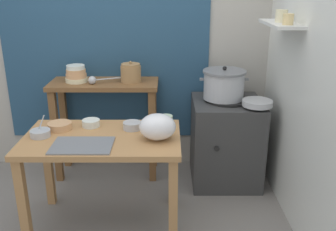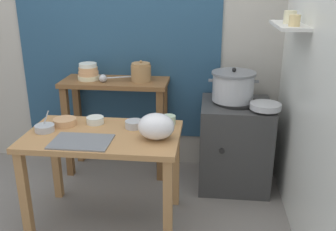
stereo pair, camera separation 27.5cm
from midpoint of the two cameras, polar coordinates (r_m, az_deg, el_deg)
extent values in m
plane|color=gray|center=(3.04, -10.82, -15.83)|extent=(9.00, 9.00, 0.00)
cube|color=#B2ADA3|center=(3.58, -7.29, 12.34)|extent=(4.40, 0.10, 2.60)
cube|color=navy|center=(3.56, -11.55, 12.87)|extent=(1.90, 0.02, 2.10)
cube|color=silver|center=(2.79, 18.03, 9.47)|extent=(0.10, 3.20, 2.60)
cube|color=silver|center=(2.92, 14.31, 13.22)|extent=(0.20, 0.56, 0.02)
cylinder|color=#E5C684|center=(2.76, 15.21, 13.83)|extent=(0.07, 0.07, 0.08)
cylinder|color=beige|center=(2.92, 14.40, 14.34)|extent=(0.09, 0.09, 0.09)
cube|color=#B27F4C|center=(2.72, -12.57, -3.48)|extent=(1.10, 0.66, 0.04)
cube|color=#B27F4C|center=(2.81, -23.51, -12.31)|extent=(0.06, 0.06, 0.68)
cube|color=#B27F4C|center=(2.58, -2.12, -13.43)|extent=(0.06, 0.06, 0.68)
cube|color=#B27F4C|center=(3.26, -19.73, -7.21)|extent=(0.06, 0.06, 0.68)
cube|color=#B27F4C|center=(3.06, -1.71, -7.70)|extent=(0.06, 0.06, 0.68)
cube|color=brown|center=(3.44, -11.66, 4.65)|extent=(0.96, 0.40, 0.04)
cube|color=brown|center=(3.56, -18.43, -3.13)|extent=(0.06, 0.06, 0.86)
cube|color=brown|center=(3.38, -4.48, -3.32)|extent=(0.06, 0.06, 0.86)
cube|color=brown|center=(3.82, -17.07, -1.39)|extent=(0.06, 0.06, 0.86)
cube|color=brown|center=(3.66, -4.11, -1.48)|extent=(0.06, 0.06, 0.86)
cube|color=#383838|center=(3.43, 6.69, -3.96)|extent=(0.60, 0.60, 0.76)
cylinder|color=black|center=(3.30, 6.96, 2.26)|extent=(0.36, 0.36, 0.02)
cylinder|color=black|center=(3.11, 5.13, -5.05)|extent=(0.04, 0.02, 0.04)
cylinder|color=#B7BABF|center=(3.28, 6.31, 4.45)|extent=(0.35, 0.35, 0.23)
cylinder|color=slate|center=(3.24, 6.39, 6.58)|extent=(0.37, 0.37, 0.02)
sphere|color=black|center=(3.24, 6.41, 7.06)|extent=(0.04, 0.04, 0.04)
cube|color=slate|center=(3.25, 2.97, 5.45)|extent=(0.04, 0.02, 0.02)
cube|color=slate|center=(3.29, 9.69, 5.38)|extent=(0.04, 0.02, 0.02)
cylinder|color=#A37A4C|center=(3.38, -7.70, 6.21)|extent=(0.18, 0.18, 0.14)
cylinder|color=#A37A4C|center=(3.36, -7.77, 7.57)|extent=(0.16, 0.16, 0.02)
sphere|color=#A37A4C|center=(3.35, -7.79, 7.93)|extent=(0.02, 0.02, 0.02)
cylinder|color=beige|center=(3.49, -15.59, 5.22)|extent=(0.19, 0.19, 0.04)
cylinder|color=tan|center=(3.48, -15.65, 5.82)|extent=(0.18, 0.18, 0.03)
cylinder|color=tan|center=(3.47, -15.70, 6.42)|extent=(0.17, 0.17, 0.04)
cylinder|color=silver|center=(3.46, -15.76, 7.04)|extent=(0.16, 0.16, 0.04)
sphere|color=#B7BABF|center=(3.37, -13.42, 5.19)|extent=(0.07, 0.07, 0.07)
cylinder|color=#B7BABF|center=(3.39, -10.89, 5.46)|extent=(0.22, 0.09, 0.01)
cube|color=slate|center=(2.59, -15.58, -4.41)|extent=(0.40, 0.28, 0.01)
ellipsoid|color=white|center=(2.57, -4.41, -1.76)|extent=(0.25, 0.22, 0.18)
cylinder|color=#B7BABF|center=(3.15, 11.18, 1.81)|extent=(0.25, 0.25, 0.05)
cylinder|color=silver|center=(2.90, -13.98, -1.15)|extent=(0.13, 0.13, 0.05)
cylinder|color=brown|center=(2.89, -14.01, -0.78)|extent=(0.11, 0.11, 0.01)
cylinder|color=tan|center=(2.91, -18.41, -1.54)|extent=(0.17, 0.17, 0.05)
cylinder|color=brown|center=(2.90, -18.45, -1.18)|extent=(0.15, 0.15, 0.01)
cylinder|color=#B7D1AD|center=(2.86, -2.85, -0.73)|extent=(0.11, 0.11, 0.07)
cylinder|color=#BFB28C|center=(2.85, -2.86, -0.20)|extent=(0.09, 0.09, 0.01)
cylinder|color=#B7BABF|center=(2.79, -8.01, -1.56)|extent=(0.13, 0.13, 0.05)
cylinder|color=maroon|center=(2.78, -8.03, -1.16)|extent=(0.11, 0.11, 0.01)
cylinder|color=#B7BABF|center=(2.83, -21.15, -2.55)|extent=(0.14, 0.14, 0.05)
cylinder|color=brown|center=(2.82, -21.20, -2.21)|extent=(0.12, 0.12, 0.01)
cylinder|color=#B7BABF|center=(2.82, -21.13, -1.39)|extent=(0.08, 0.02, 0.15)
camera|label=1|loc=(0.14, -92.86, -1.03)|focal=40.39mm
camera|label=2|loc=(0.14, 87.14, 1.03)|focal=40.39mm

